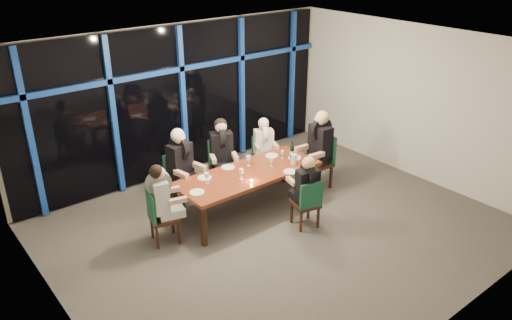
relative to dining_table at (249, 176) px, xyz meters
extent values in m
plane|color=#56514C|center=(0.00, -0.80, -0.68)|extent=(7.00, 7.00, 0.00)
cube|color=silver|center=(0.00, 2.20, 0.82)|extent=(7.00, 0.04, 3.00)
cube|color=silver|center=(0.00, -3.80, 0.82)|extent=(7.00, 0.04, 3.00)
cube|color=silver|center=(-3.50, -0.80, 0.82)|extent=(0.04, 6.00, 3.00)
cube|color=silver|center=(3.50, -0.80, 0.82)|extent=(0.04, 6.00, 3.00)
cube|color=white|center=(0.00, -0.80, 2.32)|extent=(7.00, 6.00, 0.04)
cube|color=black|center=(0.00, 2.14, 0.82)|extent=(6.86, 0.04, 2.94)
cube|color=navy|center=(-2.90, 2.09, 0.82)|extent=(0.10, 0.10, 2.94)
cube|color=navy|center=(-1.45, 2.09, 0.82)|extent=(0.10, 0.10, 2.94)
cube|color=navy|center=(0.00, 2.09, 0.82)|extent=(0.10, 0.10, 2.94)
cube|color=navy|center=(1.45, 2.09, 0.82)|extent=(0.10, 0.10, 2.94)
cube|color=navy|center=(2.90, 2.09, 0.82)|extent=(0.10, 0.10, 2.94)
cube|color=navy|center=(0.00, 2.09, 1.48)|extent=(6.86, 0.10, 0.10)
cube|color=#FF2D14|center=(1.10, 2.45, 1.47)|extent=(0.60, 0.05, 0.35)
cube|color=brown|center=(0.00, 0.00, 0.04)|extent=(2.60, 1.00, 0.06)
cube|color=black|center=(-1.24, -0.44, -0.34)|extent=(0.08, 0.08, 0.69)
cube|color=black|center=(1.24, -0.44, -0.34)|extent=(0.08, 0.08, 0.69)
cube|color=black|center=(-1.24, 0.44, -0.34)|extent=(0.08, 0.08, 0.69)
cube|color=black|center=(1.24, 0.44, -0.34)|extent=(0.08, 0.08, 0.69)
cube|color=black|center=(-0.83, 0.83, -0.21)|extent=(0.55, 0.55, 0.06)
cube|color=#1B583B|center=(-0.87, 1.04, 0.07)|extent=(0.47, 0.14, 0.52)
cube|color=black|center=(-0.98, 0.61, -0.46)|extent=(0.05, 0.05, 0.44)
cube|color=black|center=(-0.61, 0.68, -0.46)|extent=(0.05, 0.05, 0.44)
cube|color=black|center=(-1.05, 0.98, -0.46)|extent=(0.05, 0.05, 0.44)
cube|color=black|center=(-0.68, 1.05, -0.46)|extent=(0.05, 0.05, 0.44)
cube|color=black|center=(0.06, 0.88, -0.22)|extent=(0.61, 0.61, 0.06)
cube|color=#1B583B|center=(0.14, 1.07, 0.05)|extent=(0.44, 0.23, 0.51)
cube|color=black|center=(-0.19, 0.79, -0.47)|extent=(0.05, 0.05, 0.43)
cube|color=black|center=(0.15, 0.64, -0.47)|extent=(0.05, 0.05, 0.43)
cube|color=black|center=(-0.03, 1.12, -0.47)|extent=(0.05, 0.05, 0.43)
cube|color=black|center=(0.30, 0.97, -0.47)|extent=(0.05, 0.05, 0.43)
cube|color=black|center=(0.99, 0.78, -0.28)|extent=(0.54, 0.54, 0.05)
cube|color=#1B583B|center=(1.06, 0.94, -0.03)|extent=(0.39, 0.21, 0.45)
cube|color=black|center=(0.77, 0.70, -0.49)|extent=(0.05, 0.05, 0.38)
cube|color=black|center=(1.07, 0.56, -0.49)|extent=(0.05, 0.05, 0.38)
cube|color=black|center=(0.91, 0.99, -0.49)|extent=(0.05, 0.05, 0.38)
cube|color=black|center=(1.20, 0.86, -0.49)|extent=(0.05, 0.05, 0.38)
cube|color=black|center=(-1.65, 0.06, -0.25)|extent=(0.52, 0.52, 0.06)
cube|color=#1B583B|center=(-1.84, 0.11, 0.00)|extent=(0.15, 0.43, 0.48)
cube|color=black|center=(-1.53, -0.15, -0.48)|extent=(0.05, 0.05, 0.40)
cube|color=black|center=(-1.44, 0.18, -0.48)|extent=(0.05, 0.05, 0.40)
cube|color=black|center=(-1.86, -0.06, -0.48)|extent=(0.05, 0.05, 0.40)
cube|color=black|center=(-1.77, 0.27, -0.48)|extent=(0.05, 0.05, 0.40)
cube|color=black|center=(1.58, -0.11, -0.19)|extent=(0.53, 0.53, 0.06)
cube|color=#1B583B|center=(1.80, -0.13, 0.10)|extent=(0.09, 0.49, 0.54)
cube|color=black|center=(1.40, 0.10, -0.45)|extent=(0.05, 0.05, 0.45)
cube|color=black|center=(1.37, -0.29, -0.45)|extent=(0.05, 0.05, 0.45)
cube|color=black|center=(1.79, 0.07, -0.45)|extent=(0.05, 0.05, 0.45)
cube|color=black|center=(1.76, -0.32, -0.45)|extent=(0.05, 0.05, 0.45)
cube|color=black|center=(0.42, -0.99, -0.28)|extent=(0.50, 0.50, 0.05)
cube|color=#1B583B|center=(0.37, -1.17, -0.03)|extent=(0.40, 0.15, 0.45)
cube|color=black|center=(0.62, -0.88, -0.49)|extent=(0.04, 0.04, 0.38)
cube|color=black|center=(0.30, -0.79, -0.49)|extent=(0.04, 0.04, 0.38)
cube|color=black|center=(0.53, -1.19, -0.49)|extent=(0.04, 0.04, 0.38)
cube|color=black|center=(0.22, -1.11, -0.49)|extent=(0.04, 0.04, 0.38)
cube|color=black|center=(-0.81, 0.71, -0.11)|extent=(0.45, 0.50, 0.15)
cube|color=black|center=(-0.84, 0.87, 0.24)|extent=(0.46, 0.32, 0.59)
cylinder|color=black|center=(-0.84, 0.87, 0.47)|extent=(0.18, 0.45, 0.44)
sphere|color=tan|center=(-0.84, 0.85, 0.66)|extent=(0.22, 0.22, 0.22)
sphere|color=silver|center=(-0.84, 0.89, 0.69)|extent=(0.24, 0.24, 0.24)
cube|color=tan|center=(-1.00, 0.59, 0.11)|extent=(0.14, 0.32, 0.08)
cube|color=tan|center=(-0.59, 0.67, 0.11)|extent=(0.14, 0.32, 0.08)
cube|color=black|center=(0.01, 0.77, -0.12)|extent=(0.51, 0.54, 0.14)
cube|color=black|center=(0.07, 0.92, 0.22)|extent=(0.47, 0.39, 0.57)
cylinder|color=black|center=(0.07, 0.92, 0.44)|extent=(0.27, 0.43, 0.43)
sphere|color=tan|center=(0.07, 0.90, 0.62)|extent=(0.21, 0.21, 0.21)
sphere|color=black|center=(0.08, 0.94, 0.66)|extent=(0.23, 0.23, 0.23)
cube|color=tan|center=(-0.21, 0.78, 0.11)|extent=(0.20, 0.31, 0.08)
cube|color=tan|center=(0.16, 0.61, 0.11)|extent=(0.20, 0.31, 0.08)
cube|color=white|center=(0.94, 0.68, -0.19)|extent=(0.45, 0.48, 0.13)
cube|color=white|center=(1.00, 0.81, 0.11)|extent=(0.42, 0.35, 0.50)
cylinder|color=white|center=(1.00, 0.81, 0.31)|extent=(0.24, 0.38, 0.38)
sphere|color=tan|center=(1.00, 0.79, 0.47)|extent=(0.19, 0.19, 0.19)
sphere|color=silver|center=(1.01, 0.83, 0.50)|extent=(0.21, 0.21, 0.21)
cube|color=tan|center=(0.75, 0.69, 0.10)|extent=(0.18, 0.28, 0.07)
cube|color=tan|center=(1.08, 0.54, 0.10)|extent=(0.18, 0.28, 0.07)
cube|color=black|center=(-1.54, 0.03, -0.16)|extent=(0.47, 0.43, 0.13)
cube|color=black|center=(-1.69, 0.07, 0.16)|extent=(0.32, 0.43, 0.53)
cylinder|color=black|center=(-1.69, 0.07, 0.36)|extent=(0.41, 0.19, 0.40)
sphere|color=tan|center=(-1.67, 0.07, 0.54)|extent=(0.20, 0.20, 0.20)
sphere|color=black|center=(-1.71, 0.07, 0.56)|extent=(0.22, 0.22, 0.22)
cube|color=tan|center=(-1.51, -0.17, 0.11)|extent=(0.30, 0.14, 0.08)
cube|color=tan|center=(-1.42, 0.20, 0.11)|extent=(0.30, 0.14, 0.08)
cube|color=black|center=(1.45, -0.10, -0.09)|extent=(0.49, 0.43, 0.15)
cube|color=black|center=(1.62, -0.11, 0.27)|extent=(0.30, 0.45, 0.61)
cylinder|color=black|center=(1.62, -0.11, 0.51)|extent=(0.46, 0.15, 0.45)
sphere|color=tan|center=(1.60, -0.11, 0.70)|extent=(0.23, 0.23, 0.23)
sphere|color=tan|center=(1.65, -0.11, 0.74)|extent=(0.25, 0.25, 0.25)
cube|color=tan|center=(1.38, 0.13, 0.11)|extent=(0.33, 0.11, 0.09)
cube|color=tan|center=(1.35, -0.31, 0.11)|extent=(0.33, 0.11, 0.09)
cube|color=black|center=(0.44, -0.89, -0.18)|extent=(0.41, 0.45, 0.13)
cube|color=black|center=(0.41, -1.03, 0.11)|extent=(0.40, 0.30, 0.51)
cylinder|color=black|center=(0.41, -1.03, 0.31)|extent=(0.18, 0.39, 0.38)
sphere|color=tan|center=(0.41, -1.01, 0.47)|extent=(0.19, 0.19, 0.19)
sphere|color=tan|center=(0.40, -1.04, 0.50)|extent=(0.21, 0.21, 0.21)
cube|color=tan|center=(0.64, -0.86, 0.10)|extent=(0.14, 0.28, 0.07)
cube|color=tan|center=(0.29, -0.77, 0.10)|extent=(0.14, 0.28, 0.07)
cylinder|color=white|center=(-0.73, 0.28, 0.08)|extent=(0.24, 0.24, 0.01)
cylinder|color=white|center=(-0.17, 0.37, 0.08)|extent=(0.24, 0.24, 0.01)
cylinder|color=white|center=(0.75, 0.27, 0.08)|extent=(0.24, 0.24, 0.01)
cylinder|color=white|center=(-1.11, -0.08, 0.08)|extent=(0.24, 0.24, 0.01)
cylinder|color=white|center=(1.02, -0.06, 0.08)|extent=(0.24, 0.24, 0.01)
cylinder|color=white|center=(0.56, -0.45, 0.08)|extent=(0.24, 0.24, 0.01)
cylinder|color=black|center=(0.96, -0.06, 0.19)|extent=(0.07, 0.07, 0.25)
cylinder|color=black|center=(0.96, -0.06, 0.36)|extent=(0.03, 0.03, 0.09)
cylinder|color=silver|center=(0.96, -0.06, 0.19)|extent=(0.08, 0.08, 0.07)
cylinder|color=silver|center=(0.83, -0.25, 0.16)|extent=(0.10, 0.10, 0.19)
cylinder|color=silver|center=(0.89, -0.25, 0.18)|extent=(0.02, 0.02, 0.13)
cylinder|color=#FFA94C|center=(-0.18, -0.31, 0.08)|extent=(0.05, 0.05, 0.03)
cylinder|color=silver|center=(-0.26, -0.14, 0.07)|extent=(0.07, 0.07, 0.01)
cylinder|color=silver|center=(-0.26, -0.14, 0.13)|extent=(0.01, 0.01, 0.11)
cylinder|color=silver|center=(-0.26, -0.14, 0.22)|extent=(0.07, 0.07, 0.08)
cylinder|color=white|center=(0.16, 0.21, 0.07)|extent=(0.07, 0.07, 0.01)
cylinder|color=white|center=(0.16, 0.21, 0.13)|extent=(0.01, 0.01, 0.11)
cylinder|color=white|center=(0.16, 0.21, 0.22)|extent=(0.07, 0.07, 0.08)
cylinder|color=silver|center=(0.46, -0.06, 0.07)|extent=(0.06, 0.06, 0.01)
cylinder|color=silver|center=(0.46, -0.06, 0.12)|extent=(0.01, 0.01, 0.10)
cylinder|color=silver|center=(0.46, -0.06, 0.20)|extent=(0.06, 0.06, 0.07)
cylinder|color=white|center=(-0.80, 0.10, 0.07)|extent=(0.07, 0.07, 0.01)
cylinder|color=white|center=(-0.80, 0.10, 0.13)|extent=(0.01, 0.01, 0.11)
cylinder|color=white|center=(-0.80, 0.10, 0.22)|extent=(0.07, 0.07, 0.07)
cylinder|color=silver|center=(0.82, 0.06, 0.07)|extent=(0.06, 0.06, 0.01)
cylinder|color=silver|center=(0.82, 0.06, 0.12)|extent=(0.01, 0.01, 0.09)
cylinder|color=silver|center=(0.82, 0.06, 0.19)|extent=(0.06, 0.06, 0.06)
camera|label=1|loc=(-4.77, -6.12, 3.83)|focal=35.00mm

